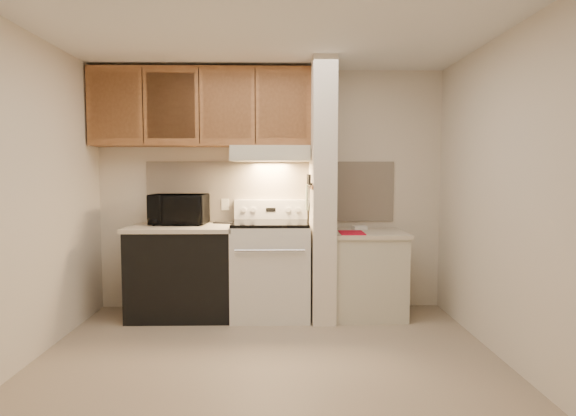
{
  "coord_description": "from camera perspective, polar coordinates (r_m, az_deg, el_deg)",
  "views": [
    {
      "loc": [
        0.09,
        -3.58,
        1.44
      ],
      "look_at": [
        0.17,
        0.75,
        1.12
      ],
      "focal_mm": 30.0,
      "sensor_mm": 36.0,
      "label": 1
    }
  ],
  "objects": [
    {
      "name": "left_countertop",
      "position": [
        4.88,
        -12.5,
        -2.31
      ],
      "size": [
        1.04,
        0.67,
        0.04
      ],
      "primitive_type": "cube",
      "color": "beige",
      "rests_on": "dishwasher_front"
    },
    {
      "name": "knife_strip",
      "position": [
        4.69,
        2.62,
        2.8
      ],
      "size": [
        0.02,
        0.42,
        0.04
      ],
      "primitive_type": "cube",
      "color": "black",
      "rests_on": "partition_pillar"
    },
    {
      "name": "range_knob_left_outer",
      "position": [
        5.01,
        -5.26,
        -0.21
      ],
      "size": [
        0.05,
        0.02,
        0.05
      ],
      "primitive_type": "cylinder",
      "rotation": [
        1.57,
        0.0,
        0.0
      ],
      "color": "silver",
      "rests_on": "range_backguard"
    },
    {
      "name": "upper_cabinets",
      "position": [
        5.01,
        -10.18,
        11.6
      ],
      "size": [
        2.18,
        0.33,
        0.77
      ],
      "primitive_type": "cube",
      "color": "#9A6036",
      "rests_on": "wall_back"
    },
    {
      "name": "range_knob_left_inner",
      "position": [
        5.0,
        -4.12,
        -0.21
      ],
      "size": [
        0.05,
        0.02,
        0.05
      ],
      "primitive_type": "cylinder",
      "rotation": [
        1.57,
        0.0,
        0.0
      ],
      "color": "silver",
      "rests_on": "range_backguard"
    },
    {
      "name": "right_cab_base",
      "position": [
        4.93,
        9.38,
        -7.92
      ],
      "size": [
        0.7,
        0.6,
        0.81
      ],
      "primitive_type": "cube",
      "color": "beige",
      "rests_on": "floor"
    },
    {
      "name": "knife_blade_e",
      "position": [
        4.85,
        2.36,
        1.55
      ],
      "size": [
        0.01,
        0.04,
        0.18
      ],
      "primitive_type": "cube",
      "color": "silver",
      "rests_on": "knife_strip"
    },
    {
      "name": "range_knob_right_inner",
      "position": [
        4.99,
        0.01,
        -0.21
      ],
      "size": [
        0.05,
        0.02,
        0.05
      ],
      "primitive_type": "cylinder",
      "rotation": [
        1.57,
        0.0,
        0.0
      ],
      "color": "silver",
      "rests_on": "range_backguard"
    },
    {
      "name": "cab_door_c",
      "position": [
        4.82,
        -7.22,
        11.93
      ],
      "size": [
        0.46,
        0.01,
        0.63
      ],
      "primitive_type": "cube",
      "color": "#9A6036",
      "rests_on": "upper_cabinets"
    },
    {
      "name": "cab_door_a",
      "position": [
        5.05,
        -19.87,
        11.36
      ],
      "size": [
        0.46,
        0.01,
        0.63
      ],
      "primitive_type": "cube",
      "color": "#9A6036",
      "rests_on": "upper_cabinets"
    },
    {
      "name": "knife_blade_d",
      "position": [
        4.77,
        2.42,
        1.62
      ],
      "size": [
        0.01,
        0.04,
        0.16
      ],
      "primitive_type": "cube",
      "color": "silver",
      "rests_on": "knife_strip"
    },
    {
      "name": "knife_handle_c",
      "position": [
        4.69,
        2.48,
        3.41
      ],
      "size": [
        0.02,
        0.02,
        0.1
      ],
      "primitive_type": "cylinder",
      "color": "black",
      "rests_on": "knife_strip"
    },
    {
      "name": "cooktop",
      "position": [
        4.77,
        -2.1,
        -1.81
      ],
      "size": [
        0.74,
        0.64,
        0.03
      ],
      "primitive_type": "cube",
      "color": "black",
      "rests_on": "range_body"
    },
    {
      "name": "cab_door_b",
      "position": [
        4.9,
        -13.7,
        11.71
      ],
      "size": [
        0.46,
        0.01,
        0.63
      ],
      "primitive_type": "cube",
      "color": "#9A6036",
      "rests_on": "upper_cabinets"
    },
    {
      "name": "knife_handle_e",
      "position": [
        4.85,
        2.36,
        3.44
      ],
      "size": [
        0.02,
        0.02,
        0.1
      ],
      "primitive_type": "cylinder",
      "color": "black",
      "rests_on": "knife_strip"
    },
    {
      "name": "floor",
      "position": [
        3.86,
        -2.38,
        -17.63
      ],
      "size": [
        3.6,
        3.6,
        0.0
      ],
      "primitive_type": "plane",
      "color": "tan",
      "rests_on": "ground"
    },
    {
      "name": "backsplash",
      "position": [
        5.08,
        -2.04,
        1.96
      ],
      "size": [
        2.6,
        0.02,
        0.63
      ],
      "primitive_type": "cube",
      "color": "#FAE4CA",
      "rests_on": "wall_back"
    },
    {
      "name": "dishwasher_front",
      "position": [
        4.95,
        -12.41,
        -7.55
      ],
      "size": [
        1.0,
        0.63,
        0.87
      ],
      "primitive_type": "cube",
      "color": "black",
      "rests_on": "floor"
    },
    {
      "name": "range_hood",
      "position": [
        4.87,
        -2.1,
        6.45
      ],
      "size": [
        0.78,
        0.44,
        0.15
      ],
      "primitive_type": "cube",
      "color": "beige",
      "rests_on": "upper_cabinets"
    },
    {
      "name": "right_countertop",
      "position": [
        4.85,
        9.44,
        -3.01
      ],
      "size": [
        0.74,
        0.64,
        0.04
      ],
      "primitive_type": "cube",
      "color": "beige",
      "rests_on": "right_cab_base"
    },
    {
      "name": "knife_blade_a",
      "position": [
        4.53,
        2.6,
        1.48
      ],
      "size": [
        0.01,
        0.03,
        0.16
      ],
      "primitive_type": "cube",
      "color": "silver",
      "rests_on": "knife_strip"
    },
    {
      "name": "cab_gap_a",
      "position": [
        4.97,
        -16.83,
        11.55
      ],
      "size": [
        0.01,
        0.01,
        0.73
      ],
      "primitive_type": "cube",
      "color": "black",
      "rests_on": "upper_cabinets"
    },
    {
      "name": "pillar_trim",
      "position": [
        4.75,
        2.65,
        2.58
      ],
      "size": [
        0.01,
        0.7,
        0.04
      ],
      "primitive_type": "cube",
      "color": "#9A6036",
      "rests_on": "partition_pillar"
    },
    {
      "name": "oven_handle",
      "position": [
        4.44,
        -2.17,
        -5.06
      ],
      "size": [
        0.65,
        0.02,
        0.02
      ],
      "primitive_type": "cylinder",
      "rotation": [
        0.0,
        1.57,
        0.0
      ],
      "color": "silver",
      "rests_on": "range_body"
    },
    {
      "name": "oven_window",
      "position": [
        4.52,
        -2.16,
        -7.73
      ],
      "size": [
        0.5,
        0.01,
        0.3
      ],
      "primitive_type": "cube",
      "color": "black",
      "rests_on": "range_body"
    },
    {
      "name": "knife_blade_b",
      "position": [
        4.63,
        2.52,
        1.42
      ],
      "size": [
        0.01,
        0.04,
        0.18
      ],
      "primitive_type": "cube",
      "color": "silver",
      "rests_on": "knife_strip"
    },
    {
      "name": "wall_left",
      "position": [
        4.05,
        -28.8,
        1.04
      ],
      "size": [
        0.02,
        3.0,
        2.5
      ],
      "primitive_type": "cube",
      "color": "beige",
      "rests_on": "floor"
    },
    {
      "name": "red_folder",
      "position": [
        4.69,
        7.57,
        -2.92
      ],
      "size": [
        0.24,
        0.32,
        0.01
      ],
      "primitive_type": "cube",
      "rotation": [
        0.0,
        0.0,
        -0.01
      ],
      "color": "#B90B23",
      "rests_on": "right_countertop"
    },
    {
      "name": "range_display",
      "position": [
        5.0,
        -2.06,
        -0.21
      ],
      "size": [
        0.1,
        0.01,
        0.04
      ],
      "primitive_type": "cube",
      "color": "black",
      "rests_on": "range_backguard"
    },
    {
      "name": "cab_gap_b",
      "position": [
        4.85,
        -10.49,
        11.84
      ],
      "size": [
        0.01,
        0.01,
        0.73
      ],
      "primitive_type": "cube",
      "color": "black",
      "rests_on": "upper_cabinets"
    },
    {
      "name": "knife_handle_b",
      "position": [
        4.6,
        2.54,
        3.39
      ],
      "size": [
        0.02,
        0.02,
        0.1
      ],
      "primitive_type": "cylinder",
      "color": "black",
      "rests_on": "knife_strip"
    },
    {
      "name": "teal_jar",
      "position": [
        5.07,
        -11.47,
        -1.25
      ],
      "size": [
        0.09,
        0.09,
        0.1
      ],
      "primitive_type": "cylinder",
      "rotation": [
        0.0,
        0.0,
        0.03
      ],
      "color": "#26655E",
      "rests_on": "left_countertop"
    },
    {
      "name": "oven_mitt",
      "position": [
        4.92,
        2.33,
        1.27
      ],
      "size": [
        0.03,
        0.11,
        0.26
      ],
      "primitive_type": "cube",
      "color": "gray",
      "rests_on": "partition_pillar"
    },
    {
      "name": "cab_gap_c",
      "position": [
        4.8,
        -3.91,
        11.99
      ],
      "size": [
        0.01,
        0.01,
        0.73
      ],
      "primitive_type": "cube",
      "color": "black",
      "rests_on": "upper_cabinets"
    },
    {
      "name": "knife_handle_d",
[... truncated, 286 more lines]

